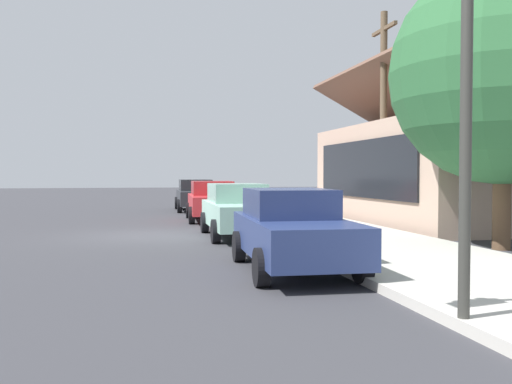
{
  "coord_description": "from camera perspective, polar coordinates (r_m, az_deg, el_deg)",
  "views": [
    {
      "loc": [
        17.41,
        -0.24,
        1.89
      ],
      "look_at": [
        0.01,
        3.5,
        1.31
      ],
      "focal_mm": 39.28,
      "sensor_mm": 36.0,
      "label": 1
    }
  ],
  "objects": [
    {
      "name": "storefront_building",
      "position": [
        23.0,
        19.97,
        2.12
      ],
      "size": [
        11.22,
        8.26,
        6.02
      ],
      "color": "tan",
      "rests_on": "ground"
    },
    {
      "name": "car_cherry",
      "position": [
        22.75,
        -4.44,
        -0.85
      ],
      "size": [
        4.69,
        2.24,
        1.59
      ],
      "rotation": [
        0.0,
        0.0,
        -0.05
      ],
      "color": "red",
      "rests_on": "ground"
    },
    {
      "name": "fire_hydrant_red",
      "position": [
        13.66,
        6.91,
        -4.01
      ],
      "size": [
        0.22,
        0.22,
        0.71
      ],
      "color": "red",
      "rests_on": "sidewalk_curb"
    },
    {
      "name": "sidewalk_curb",
      "position": [
        18.45,
        6.39,
        -3.78
      ],
      "size": [
        60.0,
        4.2,
        0.16
      ],
      "primitive_type": "cube",
      "color": "beige",
      "rests_on": "ground"
    },
    {
      "name": "traffic_light_main",
      "position": [
        6.81,
        12.84,
        15.39
      ],
      "size": [
        0.37,
        2.79,
        5.2
      ],
      "color": "#383833",
      "rests_on": "ground"
    },
    {
      "name": "car_seafoam",
      "position": [
        16.84,
        -1.79,
        -1.8
      ],
      "size": [
        4.56,
        2.04,
        1.59
      ],
      "rotation": [
        0.0,
        0.0,
        -0.01
      ],
      "color": "#9ED1BC",
      "rests_on": "ground"
    },
    {
      "name": "car_charcoal",
      "position": [
        28.89,
        -6.15,
        -0.27
      ],
      "size": [
        4.79,
        2.13,
        1.59
      ],
      "rotation": [
        0.0,
        0.0,
        -0.03
      ],
      "color": "#2D3035",
      "rests_on": "ground"
    },
    {
      "name": "utility_pole_wooden",
      "position": [
        20.12,
        12.84,
        7.63
      ],
      "size": [
        1.8,
        0.24,
        7.5
      ],
      "color": "brown",
      "rests_on": "ground"
    },
    {
      "name": "shade_tree",
      "position": [
        15.39,
        23.9,
        11.07
      ],
      "size": [
        5.58,
        5.58,
        7.19
      ],
      "color": "brown",
      "rests_on": "ground"
    },
    {
      "name": "car_navy",
      "position": [
        10.97,
        3.75,
        -3.78
      ],
      "size": [
        4.48,
        2.14,
        1.59
      ],
      "rotation": [
        0.0,
        0.0,
        -0.04
      ],
      "color": "navy",
      "rests_on": "ground"
    },
    {
      "name": "ground_plane",
      "position": [
        17.51,
        -11.32,
        -4.37
      ],
      "size": [
        120.0,
        120.0,
        0.0
      ],
      "primitive_type": "plane",
      "color": "#38383D"
    }
  ]
}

